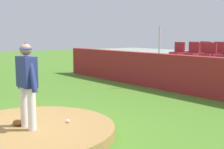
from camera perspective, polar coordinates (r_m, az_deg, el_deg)
The scene contains 15 objects.
ground_plane at distance 6.48m, azimuth -15.41°, elevation -11.36°, with size 60.00×60.00×0.00m, color #477824.
pitchers_mound at distance 6.45m, azimuth -15.44°, elevation -10.50°, with size 3.51×3.51×0.20m, color olive.
pitcher at distance 6.11m, azimuth -16.06°, elevation -0.84°, with size 0.78×0.28×1.74m.
baseball at distance 6.51m, azimuth -8.48°, elevation -8.84°, with size 0.07×0.07×0.07m, color white.
fielding_glove at distance 6.58m, azimuth -17.68°, elevation -8.79°, with size 0.30×0.20×0.11m, color brown.
brick_barrier at distance 10.37m, azimuth 17.59°, elevation -0.45°, with size 16.18×0.40×1.36m, color maroon.
fence_post_left at distance 11.57m, azimuth 9.11°, elevation 6.58°, with size 0.06×0.06×1.04m, color silver.
stadium_chair_0 at distance 12.45m, azimuth 12.59°, elevation 4.52°, with size 0.48×0.44×0.50m.
stadium_chair_1 at distance 12.03m, azimuth 15.28°, elevation 4.33°, with size 0.48×0.44×0.50m.
stadium_chair_2 at distance 11.64m, azimuth 18.15°, elevation 4.12°, with size 0.48×0.44×0.50m.
stadium_chair_7 at distance 13.18m, azimuth 15.19°, elevation 4.61°, with size 0.48×0.44×0.50m.
stadium_chair_8 at distance 12.79m, azimuth 17.58°, elevation 4.43°, with size 0.48×0.44×0.50m.
stadium_chair_9 at distance 12.40m, azimuth 20.26°, elevation 4.22°, with size 0.48×0.44×0.50m.
stadium_chair_14 at distance 13.89m, azimuth 17.18°, elevation 4.68°, with size 0.48×0.44×0.50m.
stadium_chair_15 at distance 13.54m, azimuth 19.71°, elevation 4.50°, with size 0.48×0.44×0.50m.
Camera 1 is at (5.65, -2.39, 2.09)m, focal length 47.53 mm.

